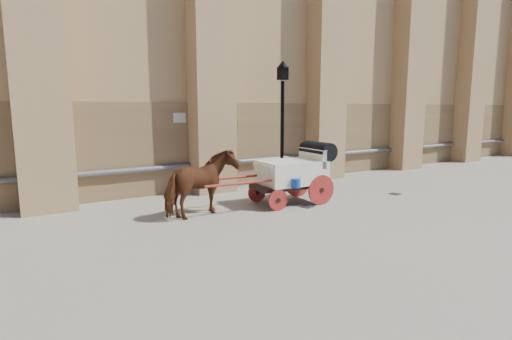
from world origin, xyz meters
TOP-DOWN VIEW (x-y plane):
  - ground at (0.00, 0.00)m, footprint 90.00×90.00m
  - horse at (-2.65, 0.88)m, footprint 2.22×1.50m
  - carriage at (0.38, 0.82)m, footprint 4.18×1.51m
  - street_lamp at (1.39, 2.92)m, footprint 0.41×0.41m
  - drain_grate_near at (0.32, 0.18)m, footprint 0.39×0.39m
  - drain_grate_far at (3.90, -0.00)m, footprint 0.36×0.36m

SIDE VIEW (x-z plane):
  - ground at x=0.00m, z-range 0.00..0.00m
  - drain_grate_near at x=0.32m, z-range 0.00..0.01m
  - drain_grate_far at x=3.90m, z-range 0.00..0.01m
  - horse at x=-2.65m, z-range 0.00..1.72m
  - carriage at x=0.38m, z-range 0.07..1.87m
  - street_lamp at x=1.39m, z-range 0.15..4.58m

